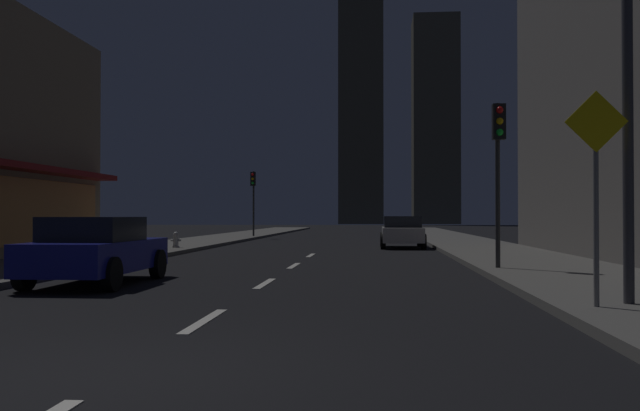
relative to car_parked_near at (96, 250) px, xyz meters
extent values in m
cube|color=black|center=(3.60, 24.00, -0.79)|extent=(78.00, 136.00, 0.10)
cube|color=#605E59|center=(10.60, 24.00, -0.67)|extent=(4.00, 76.00, 0.15)
cube|color=#605E59|center=(-3.40, 24.00, -0.67)|extent=(4.00, 76.00, 0.15)
cube|color=silver|center=(3.60, -4.80, -0.73)|extent=(0.16, 2.20, 0.01)
cube|color=silver|center=(3.60, 0.40, -0.73)|extent=(0.16, 2.20, 0.01)
cube|color=silver|center=(3.60, 5.60, -0.73)|extent=(0.16, 2.20, 0.01)
cube|color=silver|center=(3.60, 10.80, -0.73)|extent=(0.16, 2.20, 0.01)
cube|color=#4D4939|center=(3.48, 105.82, 31.04)|extent=(7.83, 6.38, 63.57)
cube|color=#54503F|center=(16.67, 107.99, 17.65)|extent=(8.07, 8.23, 36.78)
cube|color=navy|center=(0.00, 0.05, -0.13)|extent=(1.80, 4.20, 0.65)
cube|color=black|center=(0.00, -0.15, 0.43)|extent=(1.64, 2.00, 0.55)
cylinder|color=black|center=(-0.88, 1.45, -0.40)|extent=(0.22, 0.68, 0.68)
cylinder|color=black|center=(0.88, 1.45, -0.40)|extent=(0.22, 0.68, 0.68)
cylinder|color=black|center=(-0.88, -1.35, -0.40)|extent=(0.22, 0.68, 0.68)
cylinder|color=black|center=(0.88, -1.35, -0.40)|extent=(0.22, 0.68, 0.68)
sphere|color=white|center=(-0.55, 2.10, -0.08)|extent=(0.18, 0.18, 0.18)
sphere|color=white|center=(0.55, 2.10, -0.08)|extent=(0.18, 0.18, 0.18)
cube|color=silver|center=(7.20, 17.07, -0.13)|extent=(1.80, 4.20, 0.65)
cube|color=black|center=(7.20, 16.87, 0.43)|extent=(1.64, 2.00, 0.55)
cylinder|color=black|center=(6.32, 18.47, -0.40)|extent=(0.22, 0.68, 0.68)
cylinder|color=black|center=(8.08, 18.47, -0.40)|extent=(0.22, 0.68, 0.68)
cylinder|color=black|center=(6.32, 15.67, -0.40)|extent=(0.22, 0.68, 0.68)
cylinder|color=black|center=(8.08, 15.67, -0.40)|extent=(0.22, 0.68, 0.68)
sphere|color=white|center=(6.65, 19.12, -0.08)|extent=(0.18, 0.18, 0.18)
sphere|color=white|center=(7.75, 19.12, -0.08)|extent=(0.18, 0.18, 0.18)
cylinder|color=#B2B2B2|center=(-2.30, 13.49, -0.32)|extent=(0.22, 0.22, 0.55)
sphere|color=#B2B2B2|center=(-2.30, 13.49, -0.04)|extent=(0.21, 0.21, 0.21)
cylinder|color=#B2B2B2|center=(-2.30, 13.49, -0.56)|extent=(0.30, 0.30, 0.06)
cylinder|color=#B2B2B2|center=(-2.46, 13.49, -0.29)|extent=(0.10, 0.10, 0.10)
cylinder|color=#B2B2B2|center=(-2.14, 13.49, -0.29)|extent=(0.10, 0.10, 0.10)
cylinder|color=#2D2D2D|center=(9.10, 3.47, 1.51)|extent=(0.12, 0.12, 4.20)
cube|color=black|center=(9.10, 3.27, 3.11)|extent=(0.32, 0.24, 0.90)
sphere|color=red|center=(9.10, 3.14, 3.39)|extent=(0.18, 0.18, 0.18)
sphere|color=#F2B20C|center=(9.10, 3.14, 3.11)|extent=(0.18, 0.18, 0.18)
sphere|color=#19D833|center=(9.10, 3.14, 2.83)|extent=(0.18, 0.18, 0.18)
cylinder|color=#2D2D2D|center=(-1.90, 29.30, 1.51)|extent=(0.12, 0.12, 4.20)
cube|color=black|center=(-1.90, 29.10, 3.11)|extent=(0.32, 0.24, 0.90)
sphere|color=red|center=(-1.90, 28.97, 3.39)|extent=(0.18, 0.18, 0.18)
sphere|color=#F2B20C|center=(-1.90, 28.97, 3.11)|extent=(0.18, 0.18, 0.18)
sphere|color=#19D833|center=(-1.90, 28.97, 2.83)|extent=(0.18, 0.18, 0.18)
cylinder|color=#38383D|center=(9.80, -3.54, 2.66)|extent=(0.16, 0.16, 6.50)
cylinder|color=slate|center=(9.20, -3.93, 0.61)|extent=(0.08, 0.08, 2.40)
cube|color=yellow|center=(9.20, -3.96, 2.11)|extent=(0.91, 0.03, 0.91)
camera|label=1|loc=(5.99, -14.12, 0.74)|focal=38.05mm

